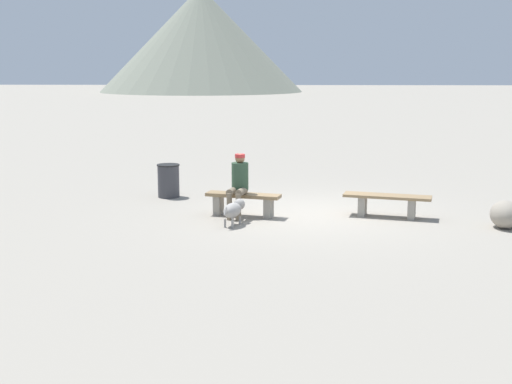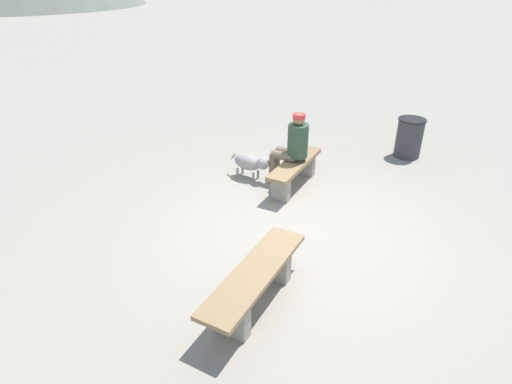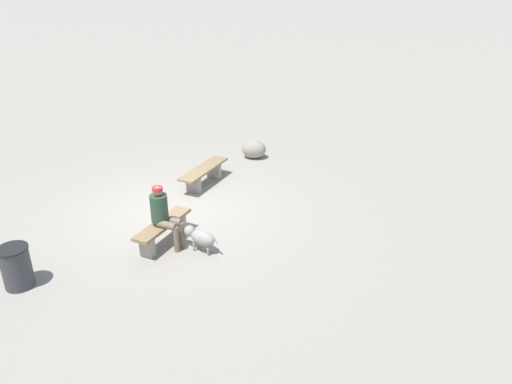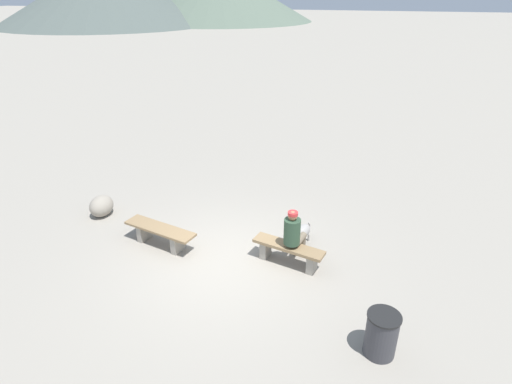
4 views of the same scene
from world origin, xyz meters
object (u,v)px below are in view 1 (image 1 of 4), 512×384
bench_right (243,200)px  boulder (505,214)px  seated_person (239,181)px  dog (234,209)px  bench_left (387,202)px  trash_bin (169,181)px

bench_right → boulder: (-5.10, 0.83, -0.06)m
bench_right → seated_person: size_ratio=1.22×
dog → boulder: size_ratio=1.10×
bench_right → boulder: bearing=-175.0°
boulder → dog: bearing=-0.1°
bench_left → seated_person: seated_person is taller
dog → boulder: bearing=-69.9°
trash_bin → seated_person: bearing=131.4°
seated_person → trash_bin: size_ratio=1.66×
bench_right → trash_bin: (1.91, -2.00, 0.06)m
dog → boulder: boulder is taller
bench_left → boulder: boulder is taller
bench_left → bench_right: size_ratio=1.14×
bench_left → dog: (3.10, 0.87, -0.00)m
bench_left → seated_person: (3.06, 0.11, 0.44)m
dog → trash_bin: 3.34m
trash_bin → boulder: size_ratio=1.12×
dog → trash_bin: size_ratio=0.99×
seated_person → boulder: size_ratio=1.86×
seated_person → boulder: seated_person is taller
dog → bench_right: bearing=11.1°
dog → trash_bin: (1.78, -2.82, 0.08)m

